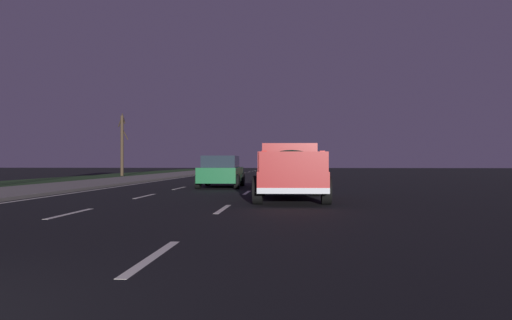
# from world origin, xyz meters

# --- Properties ---
(ground) EXTENTS (144.00, 144.00, 0.00)m
(ground) POSITION_xyz_m (27.00, 0.00, 0.00)
(ground) COLOR black
(sidewalk_shoulder) EXTENTS (108.00, 4.00, 0.12)m
(sidewalk_shoulder) POSITION_xyz_m (27.00, 7.45, 0.06)
(sidewalk_shoulder) COLOR slate
(sidewalk_shoulder) RESTS_ON ground
(grass_verge) EXTENTS (108.00, 6.00, 0.01)m
(grass_verge) POSITION_xyz_m (27.00, 12.45, 0.00)
(grass_verge) COLOR #1E3819
(grass_verge) RESTS_ON ground
(lane_markings) EXTENTS (108.00, 7.04, 0.01)m
(lane_markings) POSITION_xyz_m (29.65, 3.09, 0.00)
(lane_markings) COLOR silver
(lane_markings) RESTS_ON ground
(pickup_truck) EXTENTS (5.49, 2.41, 1.87)m
(pickup_truck) POSITION_xyz_m (13.15, -3.50, 0.98)
(pickup_truck) COLOR maroon
(pickup_truck) RESTS_ON ground
(sedan_green) EXTENTS (4.44, 2.09, 1.54)m
(sedan_green) POSITION_xyz_m (20.55, -0.13, 0.78)
(sedan_green) COLOR #14592D
(sedan_green) RESTS_ON ground
(sedan_blue) EXTENTS (4.43, 2.07, 1.54)m
(sedan_blue) POSITION_xyz_m (20.45, -3.38, 0.78)
(sedan_blue) COLOR navy
(sedan_blue) RESTS_ON ground
(sedan_red) EXTENTS (4.43, 2.07, 1.54)m
(sedan_red) POSITION_xyz_m (30.08, -3.44, 0.78)
(sedan_red) COLOR maroon
(sedan_red) RESTS_ON ground
(bare_tree_far) EXTENTS (1.08, 1.07, 5.64)m
(bare_tree_far) POSITION_xyz_m (39.58, 11.70, 2.87)
(bare_tree_far) COLOR #423323
(bare_tree_far) RESTS_ON ground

